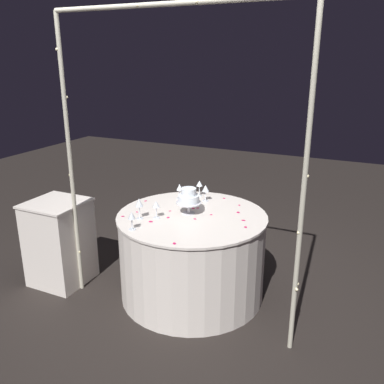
# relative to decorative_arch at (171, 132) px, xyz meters

# --- Properties ---
(ground_plane) EXTENTS (12.00, 12.00, 0.00)m
(ground_plane) POSITION_rel_decorative_arch_xyz_m (-0.00, -0.36, -1.57)
(ground_plane) COLOR black
(decorative_arch) EXTENTS (2.03, 0.06, 2.45)m
(decorative_arch) POSITION_rel_decorative_arch_xyz_m (0.00, 0.00, 0.00)
(decorative_arch) COLOR #B7B29E
(decorative_arch) RESTS_ON ground
(main_table) EXTENTS (1.32, 1.32, 0.78)m
(main_table) POSITION_rel_decorative_arch_xyz_m (-0.00, -0.36, -1.18)
(main_table) COLOR silver
(main_table) RESTS_ON ground
(side_table) EXTENTS (0.51, 0.51, 0.82)m
(side_table) POSITION_rel_decorative_arch_xyz_m (1.25, -0.04, -1.16)
(side_table) COLOR silver
(side_table) RESTS_ON ground
(tiered_cake) EXTENTS (0.22, 0.22, 0.23)m
(tiered_cake) POSITION_rel_decorative_arch_xyz_m (0.04, -0.38, -0.64)
(tiered_cake) COLOR silver
(tiered_cake) RESTS_ON main_table
(wine_glass_0) EXTENTS (0.07, 0.07, 0.18)m
(wine_glass_0) POSITION_rel_decorative_arch_xyz_m (0.37, -0.09, -0.65)
(wine_glass_0) COLOR silver
(wine_glass_0) RESTS_ON main_table
(wine_glass_1) EXTENTS (0.06, 0.06, 0.15)m
(wine_glass_1) POSITION_rel_decorative_arch_xyz_m (0.30, -0.71, -0.68)
(wine_glass_1) COLOR silver
(wine_glass_1) RESTS_ON main_table
(wine_glass_2) EXTENTS (0.06, 0.06, 0.15)m
(wine_glass_2) POSITION_rel_decorative_arch_xyz_m (0.25, -0.17, -0.67)
(wine_glass_2) COLOR silver
(wine_glass_2) RESTS_ON main_table
(wine_glass_3) EXTENTS (0.06, 0.06, 0.16)m
(wine_glass_3) POSITION_rel_decorative_arch_xyz_m (0.15, -0.86, -0.67)
(wine_glass_3) COLOR silver
(wine_glass_3) RESTS_ON main_table
(wine_glass_4) EXTENTS (0.07, 0.07, 0.16)m
(wine_glass_4) POSITION_rel_decorative_arch_xyz_m (0.04, -0.75, -0.67)
(wine_glass_4) COLOR silver
(wine_glass_4) RESTS_ON main_table
(wine_glass_5) EXTENTS (0.06, 0.06, 0.15)m
(wine_glass_5) POSITION_rel_decorative_arch_xyz_m (0.30, 0.13, -0.67)
(wine_glass_5) COLOR silver
(wine_glass_5) RESTS_ON main_table
(rose_petal_0) EXTENTS (0.04, 0.04, 0.00)m
(rose_petal_0) POSITION_rel_decorative_arch_xyz_m (0.02, -0.54, -0.78)
(rose_petal_0) COLOR #C61951
(rose_petal_0) RESTS_ON main_table
(rose_petal_1) EXTENTS (0.03, 0.03, 0.00)m
(rose_petal_1) POSITION_rel_decorative_arch_xyz_m (0.56, -0.50, -0.78)
(rose_petal_1) COLOR #C61951
(rose_petal_1) RESTS_ON main_table
(rose_petal_2) EXTENTS (0.04, 0.03, 0.00)m
(rose_petal_2) POSITION_rel_decorative_arch_xyz_m (0.25, -0.07, -0.78)
(rose_petal_2) COLOR #C61951
(rose_petal_2) RESTS_ON main_table
(rose_petal_3) EXTENTS (0.04, 0.04, 0.00)m
(rose_petal_3) POSITION_rel_decorative_arch_xyz_m (0.53, -0.07, -0.78)
(rose_petal_3) COLOR #C61951
(rose_petal_3) RESTS_ON main_table
(rose_petal_4) EXTENTS (0.03, 0.02, 0.00)m
(rose_petal_4) POSITION_rel_decorative_arch_xyz_m (-0.06, -0.28, -0.78)
(rose_petal_4) COLOR #C61951
(rose_petal_4) RESTS_ON main_table
(rose_petal_5) EXTENTS (0.05, 0.05, 0.00)m
(rose_petal_5) POSITION_rel_decorative_arch_xyz_m (-0.35, -0.59, -0.78)
(rose_petal_5) COLOR #C61951
(rose_petal_5) RESTS_ON main_table
(rose_petal_6) EXTENTS (0.03, 0.02, 0.00)m
(rose_petal_6) POSITION_rel_decorative_arch_xyz_m (0.28, -0.66, -0.78)
(rose_petal_6) COLOR #C61951
(rose_petal_6) RESTS_ON main_table
(rose_petal_7) EXTENTS (0.03, 0.04, 0.00)m
(rose_petal_7) POSITION_rel_decorative_arch_xyz_m (0.16, -0.21, -0.78)
(rose_petal_7) COLOR #C61951
(rose_petal_7) RESTS_ON main_table
(rose_petal_8) EXTENTS (0.03, 0.02, 0.00)m
(rose_petal_8) POSITION_rel_decorative_arch_xyz_m (-0.15, -0.43, -0.78)
(rose_petal_8) COLOR #C61951
(rose_petal_8) RESTS_ON main_table
(rose_petal_9) EXTENTS (0.04, 0.04, 0.00)m
(rose_petal_9) POSITION_rel_decorative_arch_xyz_m (-0.13, 0.22, -0.78)
(rose_petal_9) COLOR #C61951
(rose_petal_9) RESTS_ON main_table
(rose_petal_10) EXTENTS (0.04, 0.03, 0.00)m
(rose_petal_10) POSITION_rel_decorative_arch_xyz_m (-0.45, -0.43, -0.78)
(rose_petal_10) COLOR #C61951
(rose_petal_10) RESTS_ON main_table
(rose_petal_11) EXTENTS (0.04, 0.03, 0.00)m
(rose_petal_11) POSITION_rel_decorative_arch_xyz_m (-0.10, -0.89, -0.78)
(rose_petal_11) COLOR #C61951
(rose_petal_11) RESTS_ON main_table
(rose_petal_12) EXTENTS (0.03, 0.03, 0.00)m
(rose_petal_12) POSITION_rel_decorative_arch_xyz_m (-0.30, -0.77, -0.78)
(rose_petal_12) COLOR #C61951
(rose_petal_12) RESTS_ON main_table
(rose_petal_13) EXTENTS (0.03, 0.03, 0.00)m
(rose_petal_13) POSITION_rel_decorative_arch_xyz_m (0.22, -0.36, -0.78)
(rose_petal_13) COLOR #C61951
(rose_petal_13) RESTS_ON main_table
(rose_petal_14) EXTENTS (0.04, 0.04, 0.00)m
(rose_petal_14) POSITION_rel_decorative_arch_xyz_m (-0.51, -0.30, -0.78)
(rose_petal_14) COLOR #C61951
(rose_petal_14) RESTS_ON main_table
(rose_petal_15) EXTENTS (0.05, 0.05, 0.00)m
(rose_petal_15) POSITION_rel_decorative_arch_xyz_m (0.06, -0.51, -0.78)
(rose_petal_15) COLOR #C61951
(rose_petal_15) RESTS_ON main_table
(rose_petal_16) EXTENTS (0.03, 0.03, 0.00)m
(rose_petal_16) POSITION_rel_decorative_arch_xyz_m (0.47, -0.22, -0.78)
(rose_petal_16) COLOR #C61951
(rose_petal_16) RESTS_ON main_table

